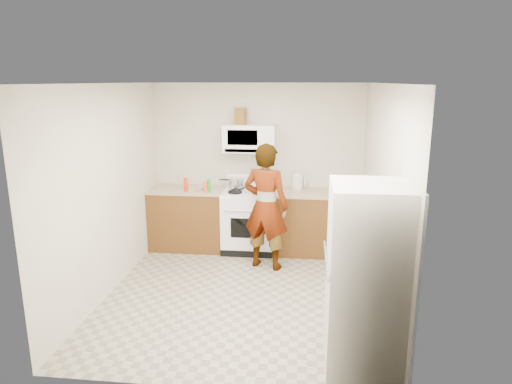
# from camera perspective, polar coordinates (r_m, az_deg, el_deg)

# --- Properties ---
(floor) EXTENTS (3.60, 3.60, 0.00)m
(floor) POSITION_cam_1_polar(r_m,az_deg,el_deg) (5.72, -1.80, -12.50)
(floor) COLOR gray
(floor) RESTS_ON ground
(back_wall) EXTENTS (3.20, 0.02, 2.50)m
(back_wall) POSITION_cam_1_polar(r_m,az_deg,el_deg) (7.02, 0.19, 3.26)
(back_wall) COLOR beige
(back_wall) RESTS_ON floor
(right_wall) EXTENTS (0.02, 3.60, 2.50)m
(right_wall) POSITION_cam_1_polar(r_m,az_deg,el_deg) (5.30, 15.37, -0.71)
(right_wall) COLOR beige
(right_wall) RESTS_ON floor
(cabinet_left) EXTENTS (1.12, 0.62, 0.90)m
(cabinet_left) POSITION_cam_1_polar(r_m,az_deg,el_deg) (7.11, -8.45, -3.39)
(cabinet_left) COLOR #563A14
(cabinet_left) RESTS_ON floor
(counter_left) EXTENTS (1.14, 0.64, 0.03)m
(counter_left) POSITION_cam_1_polar(r_m,az_deg,el_deg) (6.99, -8.59, 0.27)
(counter_left) COLOR tan
(counter_left) RESTS_ON cabinet_left
(cabinet_right) EXTENTS (0.80, 0.62, 0.90)m
(cabinet_right) POSITION_cam_1_polar(r_m,az_deg,el_deg) (6.89, 5.56, -3.88)
(cabinet_right) COLOR #563A14
(cabinet_right) RESTS_ON floor
(counter_right) EXTENTS (0.82, 0.64, 0.03)m
(counter_right) POSITION_cam_1_polar(r_m,az_deg,el_deg) (6.76, 5.65, -0.10)
(counter_right) COLOR tan
(counter_right) RESTS_ON cabinet_right
(gas_range) EXTENTS (0.76, 0.65, 1.13)m
(gas_range) POSITION_cam_1_polar(r_m,az_deg,el_deg) (6.92, -0.91, -3.42)
(gas_range) COLOR white
(gas_range) RESTS_ON floor
(microwave) EXTENTS (0.76, 0.38, 0.40)m
(microwave) POSITION_cam_1_polar(r_m,az_deg,el_deg) (6.79, -0.82, 6.74)
(microwave) COLOR white
(microwave) RESTS_ON back_wall
(person) EXTENTS (0.73, 0.58, 1.74)m
(person) POSITION_cam_1_polar(r_m,az_deg,el_deg) (6.17, 1.24, -1.86)
(person) COLOR tan
(person) RESTS_ON floor
(fridge) EXTENTS (0.70, 0.70, 1.70)m
(fridge) POSITION_cam_1_polar(r_m,az_deg,el_deg) (4.14, 13.87, -10.59)
(fridge) COLOR silver
(fridge) RESTS_ON floor
(kettle) EXTENTS (0.21, 0.21, 0.20)m
(kettle) POSITION_cam_1_polar(r_m,az_deg,el_deg) (6.93, 5.20, 1.26)
(kettle) COLOR silver
(kettle) RESTS_ON counter_right
(jug) EXTENTS (0.17, 0.17, 0.24)m
(jug) POSITION_cam_1_polar(r_m,az_deg,el_deg) (6.76, -1.92, 9.43)
(jug) COLOR brown
(jug) RESTS_ON microwave
(saucepan) EXTENTS (0.30, 0.30, 0.13)m
(saucepan) POSITION_cam_1_polar(r_m,az_deg,el_deg) (6.93, -2.51, 1.16)
(saucepan) COLOR silver
(saucepan) RESTS_ON gas_range
(tray) EXTENTS (0.29, 0.24, 0.05)m
(tray) POSITION_cam_1_polar(r_m,az_deg,el_deg) (6.70, -0.35, 0.17)
(tray) COLOR white
(tray) RESTS_ON gas_range
(bottle_spray) EXTENTS (0.07, 0.07, 0.20)m
(bottle_spray) POSITION_cam_1_polar(r_m,az_deg,el_deg) (6.78, -8.77, 0.89)
(bottle_spray) COLOR red
(bottle_spray) RESTS_ON counter_left
(bottle_hot_sauce) EXTENTS (0.07, 0.07, 0.16)m
(bottle_hot_sauce) POSITION_cam_1_polar(r_m,az_deg,el_deg) (6.70, -6.31, 0.61)
(bottle_hot_sauce) COLOR #F74B1B
(bottle_hot_sauce) RESTS_ON counter_left
(bottle_green_cap) EXTENTS (0.06, 0.06, 0.19)m
(bottle_green_cap) POSITION_cam_1_polar(r_m,az_deg,el_deg) (6.73, -5.92, 0.81)
(bottle_green_cap) COLOR #1A931E
(bottle_green_cap) RESTS_ON counter_left
(pot_lid) EXTENTS (0.31, 0.31, 0.01)m
(pot_lid) POSITION_cam_1_polar(r_m,az_deg,el_deg) (6.85, -6.71, 0.25)
(pot_lid) COLOR white
(pot_lid) RESTS_ON counter_left
(broom) EXTENTS (0.24, 0.16, 1.22)m
(broom) POSITION_cam_1_polar(r_m,az_deg,el_deg) (6.45, 12.92, -3.84)
(broom) COLOR white
(broom) RESTS_ON floor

